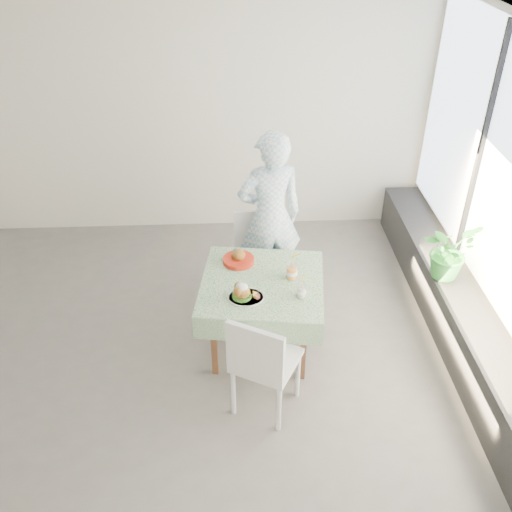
{
  "coord_description": "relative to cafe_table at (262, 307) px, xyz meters",
  "views": [
    {
      "loc": [
        0.72,
        -3.73,
        3.68
      ],
      "look_at": [
        0.92,
        0.28,
        0.98
      ],
      "focal_mm": 40.0,
      "sensor_mm": 36.0,
      "label": 1
    }
  ],
  "objects": [
    {
      "name": "floor",
      "position": [
        -0.97,
        -0.23,
        -0.46
      ],
      "size": [
        6.0,
        6.0,
        0.0
      ],
      "primitive_type": "plane",
      "color": "#5C5957",
      "rests_on": "ground"
    },
    {
      "name": "ceiling",
      "position": [
        -0.97,
        -0.23,
        2.34
      ],
      "size": [
        6.0,
        6.0,
        0.0
      ],
      "primitive_type": "plane",
      "rotation": [
        3.14,
        0.0,
        0.0
      ],
      "color": "white",
      "rests_on": "ground"
    },
    {
      "name": "wall_back",
      "position": [
        -0.97,
        2.27,
        0.94
      ],
      "size": [
        6.0,
        0.02,
        2.8
      ],
      "primitive_type": "cube",
      "color": "silver",
      "rests_on": "ground"
    },
    {
      "name": "window_ledge",
      "position": [
        1.83,
        -0.23,
        -0.21
      ],
      "size": [
        0.4,
        4.8,
        0.5
      ],
      "primitive_type": "cube",
      "color": "black",
      "rests_on": "ground"
    },
    {
      "name": "cafe_table",
      "position": [
        0.0,
        0.0,
        0.0
      ],
      "size": [
        1.17,
        1.17,
        0.74
      ],
      "color": "brown",
      "rests_on": "ground"
    },
    {
      "name": "chair_far",
      "position": [
        -0.01,
        0.78,
        -0.18
      ],
      "size": [
        0.44,
        0.44,
        0.9
      ],
      "color": "white",
      "rests_on": "ground"
    },
    {
      "name": "chair_near",
      "position": [
        -0.01,
        -0.72,
        -0.16
      ],
      "size": [
        0.63,
        0.63,
        0.98
      ],
      "color": "white",
      "rests_on": "ground"
    },
    {
      "name": "diner",
      "position": [
        0.13,
        0.86,
        0.43
      ],
      "size": [
        0.72,
        0.55,
        1.78
      ],
      "primitive_type": "imported",
      "rotation": [
        0.0,
        0.0,
        3.36
      ],
      "color": "#88B9DA",
      "rests_on": "ground"
    },
    {
      "name": "main_dish",
      "position": [
        -0.16,
        -0.23,
        0.33
      ],
      "size": [
        0.3,
        0.3,
        0.15
      ],
      "color": "white",
      "rests_on": "cafe_table"
    },
    {
      "name": "juice_cup_orange",
      "position": [
        0.26,
        0.04,
        0.35
      ],
      "size": [
        0.1,
        0.1,
        0.29
      ],
      "color": "white",
      "rests_on": "cafe_table"
    },
    {
      "name": "juice_cup_lemonade",
      "position": [
        0.31,
        -0.22,
        0.34
      ],
      "size": [
        0.08,
        0.08,
        0.24
      ],
      "color": "white",
      "rests_on": "cafe_table"
    },
    {
      "name": "second_dish",
      "position": [
        -0.2,
        0.31,
        0.32
      ],
      "size": [
        0.28,
        0.28,
        0.13
      ],
      "color": "#B62312",
      "rests_on": "cafe_table"
    },
    {
      "name": "potted_plant",
      "position": [
        1.75,
        0.35,
        0.31
      ],
      "size": [
        0.65,
        0.64,
        0.55
      ],
      "primitive_type": "imported",
      "rotation": [
        0.0,
        0.0,
        0.65
      ],
      "color": "#2B832F",
      "rests_on": "window_ledge"
    }
  ]
}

